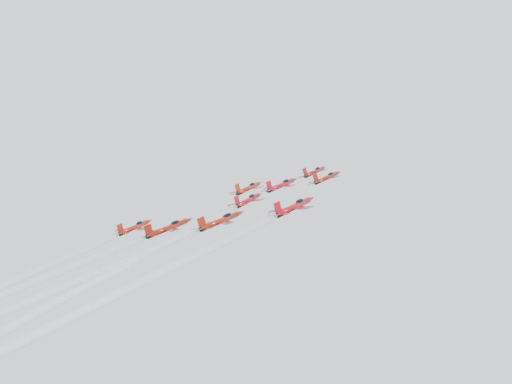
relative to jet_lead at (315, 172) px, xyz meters
The scene contains 7 objects.
jet_lead is the anchor object (origin of this frame).
jet_row2_left 18.43m from the jet_lead, 151.91° to the right, with size 10.67×14.18×7.28m.
jet_row2_center 13.74m from the jet_lead, 99.96° to the right, with size 10.05×13.35×6.85m.
jet_row2_right 17.86m from the jet_lead, 47.66° to the right, with size 8.88×11.80×6.06m.
jet_center 76.99m from the jet_lead, 91.70° to the right, with size 10.03×99.53×45.75m.
jet_rear_right 95.90m from the jet_lead, 86.90° to the right, with size 9.89×98.19×45.13m.
jet_rear_farright 96.02m from the jet_lead, 76.44° to the right, with size 10.30×102.25×47.00m.
Camera 1 is at (92.82, -117.33, 124.83)m, focal length 45.00 mm.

